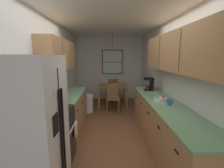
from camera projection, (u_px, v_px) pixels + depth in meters
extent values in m
plane|color=brown|center=(111.00, 125.00, 4.15)|extent=(12.00, 12.00, 0.00)
cube|color=silver|center=(56.00, 76.00, 3.89)|extent=(0.10, 9.00, 2.55)
cube|color=silver|center=(165.00, 76.00, 3.97)|extent=(0.10, 9.00, 2.55)
cube|color=silver|center=(109.00, 68.00, 6.54)|extent=(4.40, 0.10, 2.55)
cube|color=white|center=(111.00, 20.00, 3.71)|extent=(4.40, 9.00, 0.08)
cube|color=white|center=(32.00, 133.00, 1.84)|extent=(0.67, 0.79, 1.78)
cube|color=black|center=(61.00, 137.00, 1.86)|extent=(0.01, 0.01, 1.60)
cube|color=black|center=(62.00, 138.00, 1.82)|extent=(0.02, 0.02, 1.14)
cube|color=black|center=(64.00, 135.00, 1.90)|extent=(0.02, 0.02, 1.14)
cube|color=black|center=(56.00, 124.00, 1.65)|extent=(0.01, 0.15, 0.22)
cube|color=beige|center=(54.00, 93.00, 1.61)|extent=(0.01, 0.05, 0.07)
cube|color=white|center=(55.00, 90.00, 1.64)|extent=(0.01, 0.04, 0.05)
cube|color=black|center=(53.00, 137.00, 2.63)|extent=(0.62, 0.61, 0.90)
cube|color=black|center=(72.00, 138.00, 2.64)|extent=(0.01, 0.43, 0.30)
cube|color=silver|center=(73.00, 126.00, 2.60)|extent=(0.02, 0.49, 0.02)
cube|color=black|center=(51.00, 110.00, 2.55)|extent=(0.59, 0.58, 0.02)
cube|color=black|center=(33.00, 105.00, 2.52)|extent=(0.06, 0.61, 0.20)
cylinder|color=#2D2D2D|center=(39.00, 112.00, 2.41)|extent=(0.15, 0.15, 0.01)
cylinder|color=#2D2D2D|center=(45.00, 107.00, 2.67)|extent=(0.15, 0.15, 0.01)
cylinder|color=#2D2D2D|center=(57.00, 112.00, 2.42)|extent=(0.15, 0.15, 0.01)
cylinder|color=#2D2D2D|center=(62.00, 107.00, 2.68)|extent=(0.15, 0.15, 0.01)
cube|color=silver|center=(40.00, 66.00, 2.42)|extent=(0.38, 0.56, 0.32)
cube|color=black|center=(52.00, 66.00, 2.37)|extent=(0.01, 0.34, 0.21)
cube|color=#2D2D33|center=(57.00, 65.00, 2.62)|extent=(0.01, 0.11, 0.21)
cube|color=#A87A4C|center=(69.00, 113.00, 3.79)|extent=(0.60, 1.72, 0.87)
cube|color=#6B9E70|center=(68.00, 94.00, 3.71)|extent=(0.63, 1.74, 0.03)
cube|color=black|center=(78.00, 110.00, 3.18)|extent=(0.02, 0.10, 0.01)
cube|color=black|center=(82.00, 102.00, 3.75)|extent=(0.02, 0.10, 0.01)
cube|color=black|center=(85.00, 96.00, 4.32)|extent=(0.02, 0.10, 0.01)
cube|color=#A87A4C|center=(59.00, 55.00, 3.50)|extent=(0.32, 1.82, 0.64)
cube|color=#2D2319|center=(63.00, 55.00, 3.21)|extent=(0.01, 0.01, 0.59)
cube|color=#2D2319|center=(70.00, 55.00, 3.80)|extent=(0.01, 0.01, 0.59)
cube|color=#A87A4C|center=(164.00, 126.00, 3.09)|extent=(0.60, 3.13, 0.87)
cube|color=#6B9E70|center=(165.00, 103.00, 3.01)|extent=(0.63, 3.15, 0.03)
cube|color=black|center=(176.00, 152.00, 1.80)|extent=(0.02, 0.10, 0.01)
cube|color=black|center=(159.00, 127.00, 2.41)|extent=(0.02, 0.10, 0.01)
cube|color=black|center=(148.00, 113.00, 3.03)|extent=(0.02, 0.10, 0.01)
cube|color=black|center=(141.00, 103.00, 3.65)|extent=(0.02, 0.10, 0.01)
cube|color=black|center=(136.00, 96.00, 4.26)|extent=(0.02, 0.10, 0.01)
cube|color=#A87A4C|center=(177.00, 52.00, 2.80)|extent=(0.32, 2.83, 0.68)
cube|color=#2D2319|center=(180.00, 51.00, 2.33)|extent=(0.01, 0.01, 0.63)
cube|color=#2D2319|center=(159.00, 52.00, 3.25)|extent=(0.01, 0.01, 0.63)
cube|color=olive|center=(113.00, 86.00, 5.64)|extent=(0.99, 0.80, 0.03)
cube|color=olive|center=(99.00, 99.00, 5.33)|extent=(0.06, 0.06, 0.71)
cube|color=olive|center=(127.00, 99.00, 5.35)|extent=(0.06, 0.06, 0.71)
cube|color=olive|center=(100.00, 94.00, 6.06)|extent=(0.06, 0.06, 0.71)
cube|color=olive|center=(124.00, 94.00, 6.08)|extent=(0.06, 0.06, 0.71)
cube|color=brown|center=(113.00, 98.00, 5.02)|extent=(0.40, 0.40, 0.04)
cube|color=brown|center=(113.00, 90.00, 5.16)|extent=(0.37, 0.03, 0.45)
cylinder|color=brown|center=(119.00, 107.00, 4.88)|extent=(0.04, 0.04, 0.43)
cylinder|color=brown|center=(107.00, 107.00, 4.87)|extent=(0.04, 0.04, 0.43)
cylinder|color=brown|center=(118.00, 104.00, 5.24)|extent=(0.04, 0.04, 0.43)
cylinder|color=brown|center=(107.00, 104.00, 5.23)|extent=(0.04, 0.04, 0.43)
cube|color=brown|center=(112.00, 90.00, 6.36)|extent=(0.45, 0.45, 0.04)
cube|color=brown|center=(113.00, 85.00, 6.14)|extent=(0.37, 0.08, 0.45)
cylinder|color=brown|center=(107.00, 94.00, 6.55)|extent=(0.04, 0.04, 0.43)
cylinder|color=brown|center=(116.00, 94.00, 6.60)|extent=(0.04, 0.04, 0.43)
cylinder|color=brown|center=(108.00, 97.00, 6.19)|extent=(0.04, 0.04, 0.43)
cylinder|color=brown|center=(118.00, 96.00, 6.25)|extent=(0.04, 0.04, 0.43)
cylinder|color=black|center=(113.00, 39.00, 5.36)|extent=(0.01, 0.01, 0.44)
cone|color=#B7B2A8|center=(113.00, 48.00, 5.41)|extent=(0.34, 0.34, 0.10)
sphere|color=white|center=(113.00, 47.00, 5.41)|extent=(0.06, 0.06, 0.06)
cube|color=brown|center=(112.00, 62.00, 6.43)|extent=(0.84, 0.04, 0.98)
cube|color=#B2D1B7|center=(112.00, 62.00, 6.42)|extent=(0.76, 0.01, 0.90)
cube|color=brown|center=(112.00, 62.00, 6.41)|extent=(0.76, 0.02, 0.03)
cylinder|color=white|center=(88.00, 103.00, 5.04)|extent=(0.30, 0.30, 0.57)
cylinder|color=#265999|center=(61.00, 96.00, 3.13)|extent=(0.12, 0.12, 0.20)
cylinder|color=white|center=(61.00, 90.00, 3.12)|extent=(0.12, 0.12, 0.02)
cube|color=white|center=(76.00, 130.00, 2.78)|extent=(0.02, 0.16, 0.24)
cube|color=black|center=(148.00, 90.00, 4.10)|extent=(0.22, 0.18, 0.02)
cube|color=black|center=(152.00, 84.00, 4.07)|extent=(0.06, 0.18, 0.33)
cube|color=black|center=(149.00, 79.00, 4.05)|extent=(0.22, 0.18, 0.06)
cylinder|color=#331E14|center=(148.00, 87.00, 4.09)|extent=(0.11, 0.11, 0.11)
cylinder|color=#335999|center=(169.00, 102.00, 2.85)|extent=(0.08, 0.08, 0.11)
torus|color=#335999|center=(172.00, 102.00, 2.85)|extent=(0.05, 0.01, 0.05)
cylinder|color=silver|center=(160.00, 99.00, 3.11)|extent=(0.25, 0.25, 0.06)
cylinder|color=black|center=(160.00, 99.00, 3.11)|extent=(0.20, 0.20, 0.03)
sphere|color=red|center=(163.00, 98.00, 3.11)|extent=(0.06, 0.06, 0.06)
sphere|color=green|center=(157.00, 98.00, 3.12)|extent=(0.06, 0.06, 0.06)
cylinder|color=#4C7299|center=(115.00, 84.00, 5.68)|extent=(0.18, 0.18, 0.06)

